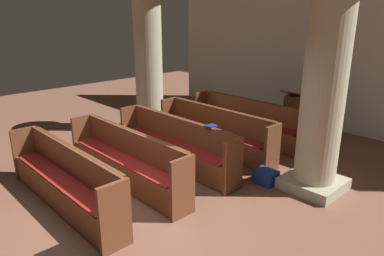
{
  "coord_description": "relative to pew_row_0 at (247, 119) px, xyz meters",
  "views": [
    {
      "loc": [
        4.05,
        -2.48,
        2.79
      ],
      "look_at": [
        -0.55,
        1.91,
        0.75
      ],
      "focal_mm": 33.4,
      "sensor_mm": 36.0,
      "label": 1
    }
  ],
  "objects": [
    {
      "name": "ground_plane",
      "position": [
        0.75,
        -3.85,
        -0.48
      ],
      "size": [
        19.2,
        19.2,
        0.0
      ],
      "primitive_type": "plane",
      "color": "brown"
    },
    {
      "name": "back_wall",
      "position": [
        0.75,
        2.23,
        1.77
      ],
      "size": [
        10.0,
        0.16,
        4.5
      ],
      "primitive_type": "cube",
      "color": "silver",
      "rests_on": "ground"
    },
    {
      "name": "pew_row_0",
      "position": [
        0.0,
        0.0,
        0.0
      ],
      "size": [
        2.95,
        0.47,
        0.91
      ],
      "color": "brown",
      "rests_on": "ground"
    },
    {
      "name": "pew_row_1",
      "position": [
        0.0,
        -1.1,
        0.0
      ],
      "size": [
        2.95,
        0.46,
        0.91
      ],
      "color": "brown",
      "rests_on": "ground"
    },
    {
      "name": "pew_row_2",
      "position": [
        0.0,
        -2.19,
        0.0
      ],
      "size": [
        2.95,
        0.47,
        0.91
      ],
      "color": "brown",
      "rests_on": "ground"
    },
    {
      "name": "pew_row_3",
      "position": [
        0.0,
        -3.29,
        0.0
      ],
      "size": [
        2.95,
        0.46,
        0.91
      ],
      "color": "brown",
      "rests_on": "ground"
    },
    {
      "name": "pew_row_4",
      "position": [
        0.0,
        -4.39,
        0.0
      ],
      "size": [
        2.95,
        0.46,
        0.91
      ],
      "color": "brown",
      "rests_on": "ground"
    },
    {
      "name": "pillar_aisle_side",
      "position": [
        2.3,
        -1.14,
        1.31
      ],
      "size": [
        0.97,
        0.97,
        3.44
      ],
      "color": "tan",
      "rests_on": "ground"
    },
    {
      "name": "pillar_far_side",
      "position": [
        -2.25,
        -1.07,
        1.31
      ],
      "size": [
        0.97,
        0.97,
        3.44
      ],
      "color": "tan",
      "rests_on": "ground"
    },
    {
      "name": "lectern",
      "position": [
        0.49,
        1.05,
        -0.02
      ],
      "size": [
        0.48,
        0.45,
        1.08
      ],
      "color": "brown",
      "rests_on": "ground"
    },
    {
      "name": "hymn_book",
      "position": [
        0.74,
        -2.01,
        0.45
      ],
      "size": [
        0.15,
        0.22,
        0.03
      ],
      "primitive_type": "cube",
      "color": "navy",
      "rests_on": "pew_row_2"
    },
    {
      "name": "kneeler_box_blue",
      "position": [
        1.63,
        -1.56,
        -0.36
      ],
      "size": [
        0.37,
        0.3,
        0.23
      ],
      "primitive_type": "cube",
      "color": "navy",
      "rests_on": "ground"
    }
  ]
}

